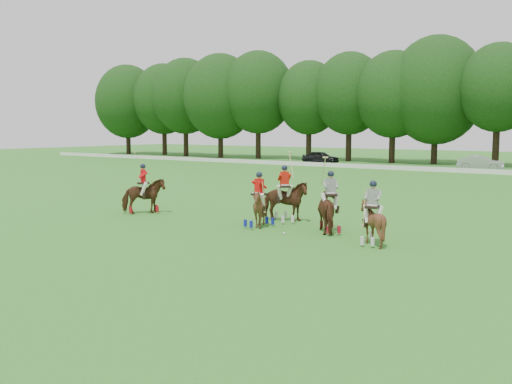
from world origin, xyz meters
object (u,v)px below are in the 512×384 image
Objects in this scene: polo_ball at (284,233)px; polo_red_b at (284,201)px; car_left at (321,157)px; polo_stripe_b at (372,222)px; polo_red_c at (259,208)px; polo_red_a at (143,196)px; car_mid at (480,163)px; polo_stripe_a at (330,210)px.

polo_red_b is at bearing 122.15° from polo_ball.
car_left is 1.87× the size of polo_stripe_b.
car_left is 1.85× the size of polo_red_c.
polo_red_b is at bearing 15.52° from polo_red_a.
car_mid is (17.65, 0.00, -0.02)m from car_left.
car_left is 40.56m from polo_red_a.
car_mid is at bearing 81.28° from polo_red_a.
polo_red_a is at bearing -164.48° from polo_red_b.
polo_red_b is 1.82m from polo_red_c.
car_left is 45.88m from polo_stripe_b.
polo_stripe_a reaches higher than polo_stripe_b.
polo_stripe_a is at bearing -153.43° from car_left.
polo_stripe_b is (23.65, -39.32, 0.09)m from car_left.
car_left is at bearing 121.02° from polo_stripe_b.
car_mid is 1.46× the size of polo_red_a.
car_mid is 1.86× the size of polo_red_c.
polo_stripe_a is at bearing -21.72° from polo_red_b.
car_left is 43.66m from polo_stripe_a.
polo_stripe_b is at bearing 2.84° from polo_ball.
car_left is 0.99× the size of car_mid.
car_left is at bearing 116.95° from polo_ball.
polo_red_c reaches higher than polo_ball.
polo_red_b is (18.48, -36.95, 0.19)m from car_left.
polo_red_a reaches higher than car_left.
polo_red_a is 11.96m from polo_stripe_b.
polo_red_b is 3.07m from polo_stripe_a.
polo_red_a is at bearing -165.93° from car_left.
polo_stripe_b reaches higher than car_left.
polo_ball is at bearing -131.77° from polo_stripe_a.
car_left is at bearing 116.57° from polo_red_b.
polo_red_a is 0.99× the size of polo_stripe_a.
polo_red_a is at bearing 177.70° from polo_stripe_b.
polo_stripe_a is 2.62m from polo_stripe_b.
polo_stripe_a is (2.93, 0.68, 0.06)m from polo_red_c.
polo_red_c is 1.01× the size of polo_stripe_b.
polo_ball is (-1.26, -1.41, -0.85)m from polo_stripe_a.
polo_red_a is at bearing -179.43° from polo_red_c.
car_left reaches higher than car_mid.
polo_red_b is 5.68m from polo_stripe_b.
polo_red_b is at bearing 155.39° from polo_stripe_b.
car_mid is 36.96m from polo_red_b.
polo_red_c is at bearing -157.30° from car_left.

